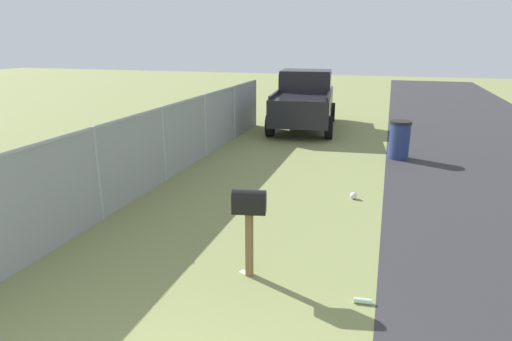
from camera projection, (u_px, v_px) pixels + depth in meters
mailbox at (249, 209)px, 5.74m from camera, size 0.29×0.49×1.27m
pickup_truck at (304, 98)px, 15.83m from camera, size 5.00×2.63×2.09m
trash_bin at (399, 140)px, 11.80m from camera, size 0.57×0.57×1.05m
fence_section at (163, 142)px, 9.78m from camera, size 14.28×0.07×1.74m
litter_bag_midfield_b at (353, 196)px, 8.89m from camera, size 0.14×0.14×0.14m
litter_wrapper_by_mailbox at (244, 272)px, 6.10m from camera, size 0.12×0.14×0.01m
litter_bottle_midfield_a at (363, 301)px, 5.37m from camera, size 0.09×0.23×0.07m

